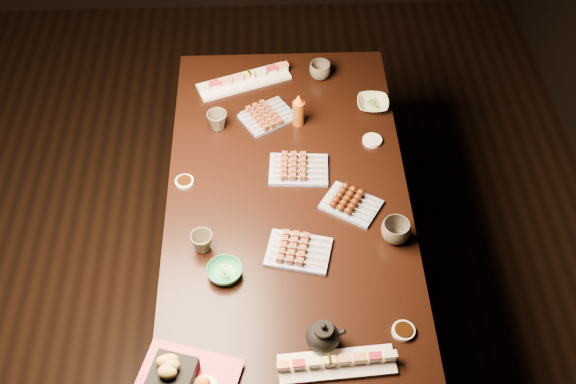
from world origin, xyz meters
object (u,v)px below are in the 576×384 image
Objects in this scene: teacup_near_left at (202,242)px; sushi_platter_far at (244,78)px; teacup_far_right at (320,71)px; yakitori_plate_center at (299,166)px; edamame_bowl_green at (225,272)px; sushi_platter_near at (337,362)px; dining_table at (288,265)px; teacup_mid_right at (396,231)px; yakitori_plate_right at (299,248)px; condiment_bottle at (299,110)px; teapot at (323,335)px; teacup_far_left at (217,121)px; edamame_bowl_cream at (373,104)px; yakitori_plate_left at (268,114)px; tempura_tray at (185,379)px.

sushi_platter_far is at bearing 81.06° from teacup_near_left.
yakitori_plate_center is at bearing -102.04° from teacup_far_right.
edamame_bowl_green is at bearing 65.95° from sushi_platter_far.
sushi_platter_near is 1.38m from teacup_far_right.
sushi_platter_far reaches higher than dining_table.
edamame_bowl_green is 1.32× the size of teacup_far_right.
teacup_mid_right is at bearing -18.55° from dining_table.
condiment_bottle reaches higher than yakitori_plate_right.
sushi_platter_near is 0.09m from teapot.
sushi_platter_near reaches higher than dining_table.
teapot is (0.36, -1.00, 0.02)m from teacup_far_left.
teacup_mid_right is at bearing 22.03° from yakitori_plate_right.
yakitori_plate_right is 2.35× the size of teacup_far_right.
teacup_near_left is at bearing 60.47° from sushi_platter_far.
sushi_platter_near is at bearing -101.80° from edamame_bowl_cream.
edamame_bowl_cream is at bearing 15.75° from condiment_bottle.
yakitori_plate_left reaches higher than edamame_bowl_cream.
condiment_bottle is (0.36, 0.63, 0.04)m from teacup_near_left.
edamame_bowl_green is at bearing 132.66° from teapot.
tempura_tray is (-0.27, -1.18, 0.03)m from yakitori_plate_left.
sushi_platter_near is at bearing -69.92° from teacup_far_left.
condiment_bottle reaches higher than sushi_platter_far.
teacup_mid_right is 0.81× the size of teapot.
condiment_bottle reaches higher than teacup_far_left.
sushi_platter_far is 0.94m from yakitori_plate_right.
sushi_platter_far is 4.33× the size of teacup_far_right.
teacup_far_right is (0.43, 0.30, -0.00)m from teacup_far_left.
teacup_mid_right is 1.11× the size of teacup_far_right.
yakitori_plate_left is at bearing 70.15° from teacup_near_left.
sushi_platter_far is (-0.17, 0.70, 0.40)m from dining_table.
dining_table is 22.75× the size of teacup_near_left.
yakitori_plate_left is at bearing 95.68° from sushi_platter_near.
yakitori_plate_right is at bearing -77.44° from dining_table.
teacup_near_left is at bearing 124.24° from edamame_bowl_green.
teacup_near_left is 0.72m from condiment_bottle.
condiment_bottle is at bearing 69.07° from edamame_bowl_green.
yakitori_plate_left is 2.59× the size of teacup_near_left.
yakitori_plate_right is at bearing 70.04° from tempura_tray.
yakitori_plate_center is 0.39m from yakitori_plate_right.
teapot is (0.31, -0.27, 0.03)m from edamame_bowl_green.
yakitori_plate_right is 0.61m from tempura_tray.
tempura_tray is at bearing -93.22° from teacup_far_left.
sushi_platter_far is 1.02m from teacup_mid_right.
teacup_near_left is 0.68m from teacup_mid_right.
yakitori_plate_center is at bearing -132.42° from edamame_bowl_cream.
yakitori_plate_right is 2.64× the size of teacup_far_left.
sushi_platter_far is 0.35m from condiment_bottle.
yakitori_plate_left is 1.99× the size of teacup_mid_right.
teacup_mid_right is at bearing -77.11° from teacup_far_right.
teacup_near_left reaches higher than yakitori_plate_left.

